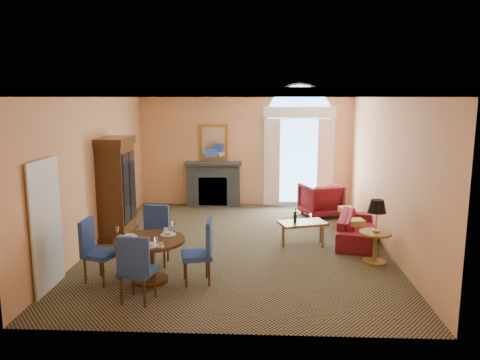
{
  "coord_description": "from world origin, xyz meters",
  "views": [
    {
      "loc": [
        0.47,
        -9.44,
        3.09
      ],
      "look_at": [
        0.0,
        0.5,
        1.3
      ],
      "focal_mm": 35.0,
      "sensor_mm": 36.0,
      "label": 1
    }
  ],
  "objects_px": {
    "sofa": "(358,228)",
    "side_table": "(376,224)",
    "dining_table": "(150,250)",
    "coffee_table": "(302,224)",
    "armoire": "(116,189)",
    "armchair": "(321,200)"
  },
  "relations": [
    {
      "from": "armoire",
      "to": "armchair",
      "type": "height_order",
      "value": "armoire"
    },
    {
      "from": "sofa",
      "to": "armchair",
      "type": "height_order",
      "value": "armchair"
    },
    {
      "from": "armoire",
      "to": "side_table",
      "type": "relative_size",
      "value": 1.87
    },
    {
      "from": "armoire",
      "to": "coffee_table",
      "type": "distance_m",
      "value": 4.12
    },
    {
      "from": "armoire",
      "to": "coffee_table",
      "type": "relative_size",
      "value": 2.05
    },
    {
      "from": "armchair",
      "to": "armoire",
      "type": "bearing_deg",
      "value": 3.34
    },
    {
      "from": "coffee_table",
      "to": "armoire",
      "type": "bearing_deg",
      "value": 156.0
    },
    {
      "from": "armoire",
      "to": "armchair",
      "type": "xyz_separation_m",
      "value": [
        4.72,
        2.02,
        -0.64
      ]
    },
    {
      "from": "dining_table",
      "to": "armchair",
      "type": "bearing_deg",
      "value": 53.23
    },
    {
      "from": "sofa",
      "to": "side_table",
      "type": "xyz_separation_m",
      "value": [
        0.05,
        -1.32,
        0.46
      ]
    },
    {
      "from": "dining_table",
      "to": "coffee_table",
      "type": "distance_m",
      "value": 3.47
    },
    {
      "from": "armoire",
      "to": "side_table",
      "type": "height_order",
      "value": "armoire"
    },
    {
      "from": "armchair",
      "to": "side_table",
      "type": "height_order",
      "value": "side_table"
    },
    {
      "from": "armoire",
      "to": "sofa",
      "type": "height_order",
      "value": "armoire"
    },
    {
      "from": "coffee_table",
      "to": "side_table",
      "type": "bearing_deg",
      "value": -58.02
    },
    {
      "from": "sofa",
      "to": "side_table",
      "type": "distance_m",
      "value": 1.4
    },
    {
      "from": "sofa",
      "to": "dining_table",
      "type": "bearing_deg",
      "value": 135.71
    },
    {
      "from": "sofa",
      "to": "armchair",
      "type": "bearing_deg",
      "value": 28.58
    },
    {
      "from": "coffee_table",
      "to": "side_table",
      "type": "height_order",
      "value": "side_table"
    },
    {
      "from": "sofa",
      "to": "armchair",
      "type": "distance_m",
      "value": 2.2
    },
    {
      "from": "armchair",
      "to": "sofa",
      "type": "bearing_deg",
      "value": 84.62
    },
    {
      "from": "coffee_table",
      "to": "sofa",
      "type": "bearing_deg",
      "value": -5.68
    }
  ]
}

